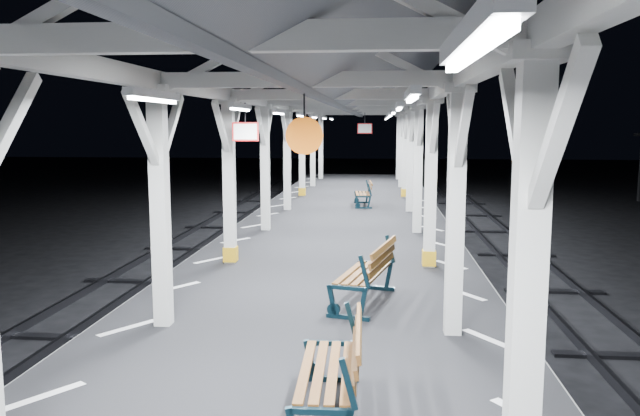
# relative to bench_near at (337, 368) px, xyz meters

# --- Properties ---
(ground) EXTENTS (120.00, 120.00, 0.00)m
(ground) POSITION_rel_bench_near_xyz_m (-0.61, 4.55, -1.49)
(ground) COLOR black
(ground) RESTS_ON ground
(platform) EXTENTS (6.00, 50.00, 1.00)m
(platform) POSITION_rel_bench_near_xyz_m (-0.61, 4.55, -0.99)
(platform) COLOR black
(platform) RESTS_ON ground
(hazard_stripes_left) EXTENTS (1.00, 48.00, 0.01)m
(hazard_stripes_left) POSITION_rel_bench_near_xyz_m (-3.06, 4.55, -0.48)
(hazard_stripes_left) COLOR silver
(hazard_stripes_left) RESTS_ON platform
(hazard_stripes_right) EXTENTS (1.00, 48.00, 0.01)m
(hazard_stripes_right) POSITION_rel_bench_near_xyz_m (1.84, 4.55, -0.48)
(hazard_stripes_right) COLOR silver
(hazard_stripes_right) RESTS_ON platform
(track_left) EXTENTS (2.20, 60.00, 0.16)m
(track_left) POSITION_rel_bench_near_xyz_m (-5.61, 4.55, -1.41)
(track_left) COLOR #2D2D33
(track_left) RESTS_ON ground
(track_right) EXTENTS (2.20, 60.00, 0.16)m
(track_right) POSITION_rel_bench_near_xyz_m (4.39, 4.55, -1.41)
(track_right) COLOR #2D2D33
(track_right) RESTS_ON ground
(canopy) EXTENTS (5.40, 49.00, 4.65)m
(canopy) POSITION_rel_bench_near_xyz_m (-0.61, 4.53, 3.08)
(canopy) COLOR beige
(canopy) RESTS_ON platform
(bench_near) EXTENTS (0.68, 1.71, 0.92)m
(bench_near) POSITION_rel_bench_near_xyz_m (0.00, 0.00, 0.00)
(bench_near) COLOR black
(bench_near) RESTS_ON platform
(bench_mid) EXTENTS (1.05, 1.90, 0.97)m
(bench_mid) POSITION_rel_bench_near_xyz_m (0.26, 3.84, 0.03)
(bench_mid) COLOR black
(bench_mid) RESTS_ON platform
(bench_far) EXTENTS (0.68, 1.60, 0.85)m
(bench_far) POSITION_rel_bench_near_xyz_m (-0.07, 15.79, -0.04)
(bench_far) COLOR black
(bench_far) RESTS_ON platform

